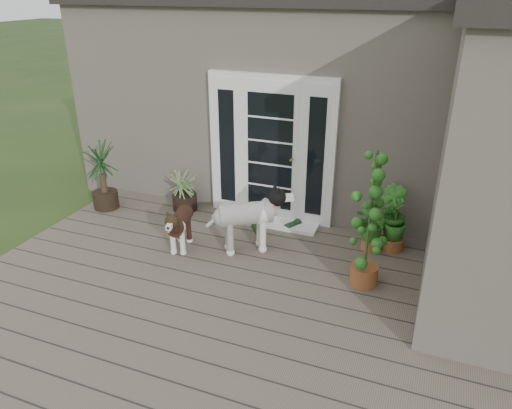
% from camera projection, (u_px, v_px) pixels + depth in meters
% --- Properties ---
extents(deck, '(6.20, 4.60, 0.12)m').
position_uv_depth(deck, '(221.00, 302.00, 5.50)').
color(deck, '#6B5B4C').
rests_on(deck, ground).
extents(house_main, '(7.40, 4.00, 3.10)m').
position_uv_depth(house_main, '(321.00, 98.00, 8.47)').
color(house_main, '#665E54').
rests_on(house_main, ground).
extents(door_unit, '(1.90, 0.14, 2.15)m').
position_uv_depth(door_unit, '(271.00, 150.00, 6.95)').
color(door_unit, white).
rests_on(door_unit, deck).
extents(door_step, '(1.60, 0.40, 0.05)m').
position_uv_depth(door_step, '(266.00, 220.00, 7.22)').
color(door_step, white).
rests_on(door_step, deck).
extents(brindle_dog, '(0.47, 0.78, 0.60)m').
position_uv_depth(brindle_dog, '(181.00, 228.00, 6.38)').
color(brindle_dog, '#391E14').
rests_on(brindle_dog, deck).
extents(white_dog, '(1.01, 0.86, 0.79)m').
position_uv_depth(white_dog, '(246.00, 224.00, 6.30)').
color(white_dog, silver).
rests_on(white_dog, deck).
extents(spider_plant, '(0.81, 0.81, 0.68)m').
position_uv_depth(spider_plant, '(184.00, 189.00, 7.49)').
color(spider_plant, '#82A163').
rests_on(spider_plant, deck).
extents(yucca, '(0.92, 0.92, 1.08)m').
position_uv_depth(yucca, '(103.00, 176.00, 7.47)').
color(yucca, black).
rests_on(yucca, deck).
extents(herb_a, '(0.68, 0.68, 0.62)m').
position_uv_depth(herb_a, '(372.00, 229.00, 6.35)').
color(herb_a, '#19571D').
rests_on(herb_a, deck).
extents(herb_b, '(0.60, 0.60, 0.64)m').
position_uv_depth(herb_b, '(391.00, 225.00, 6.44)').
color(herb_b, '#224C15').
rests_on(herb_b, deck).
extents(herb_c, '(0.42, 0.42, 0.56)m').
position_uv_depth(herb_c, '(394.00, 230.00, 6.38)').
color(herb_c, '#1D4C15').
rests_on(herb_c, deck).
extents(sapling, '(0.61, 0.61, 1.74)m').
position_uv_depth(sapling, '(370.00, 218.00, 5.38)').
color(sapling, '#235A19').
rests_on(sapling, deck).
extents(clog_left, '(0.32, 0.36, 0.10)m').
position_uv_depth(clog_left, '(257.00, 227.00, 6.95)').
color(clog_left, black).
rests_on(clog_left, deck).
extents(clog_right, '(0.27, 0.34, 0.09)m').
position_uv_depth(clog_right, '(293.00, 225.00, 7.04)').
color(clog_right, '#15361E').
rests_on(clog_right, deck).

